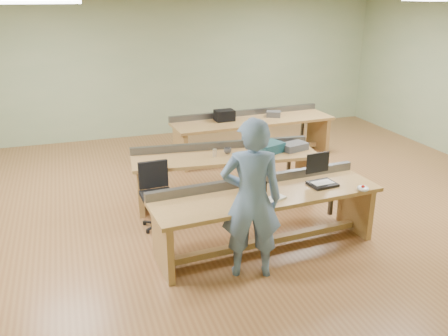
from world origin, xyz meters
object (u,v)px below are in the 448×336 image
Objects in this scene: task_chair at (157,204)px; parts_bin_grey at (294,146)px; workbench_front at (266,207)px; person at (251,200)px; workbench_mid at (225,166)px; camera_bag at (255,187)px; parts_bin_teal at (269,148)px; laptop_base at (322,184)px; workbench_back at (252,129)px; drinks_can at (215,153)px; mug at (227,151)px.

parts_bin_grey is (2.25, 0.41, 0.47)m from task_chair.
workbench_front is 0.73m from person.
parts_bin_grey is (1.09, -0.13, 0.25)m from workbench_mid.
parts_bin_grey is at bearing 51.56° from camera_bag.
laptop_base is at bearing -85.59° from parts_bin_teal.
parts_bin_teal is at bearing 177.12° from parts_bin_grey.
workbench_mid is 7.16× the size of parts_bin_grey.
parts_bin_teal reaches higher than workbench_back.
workbench_front is at bearing -82.98° from drinks_can.
camera_bag is 0.28× the size of task_chair.
workbench_back is 9.54× the size of laptop_base.
workbench_back is at bearing 75.19° from parts_bin_teal.
task_chair is (-2.34, -2.37, -0.23)m from workbench_back.
person is at bearing -114.85° from workbench_back.
parts_bin_grey is (1.22, 1.39, -0.03)m from camera_bag.
laptop_base is at bearing -102.20° from parts_bin_grey.
drinks_can is (-0.23, -0.07, 0.01)m from mug.
laptop_base is at bearing -4.31° from workbench_front.
mug is (0.18, 1.55, -0.04)m from camera_bag.
workbench_front is 1.60m from mug.
workbench_front is 25.36× the size of mug.
laptop_base is 0.37× the size of task_chair.
drinks_can is (-0.19, 1.51, 0.25)m from workbench_front.
person is 2.01m from drinks_can.
camera_bag is at bearing -114.21° from workbench_back.
parts_bin_teal is 3.73× the size of drinks_can.
workbench_front is at bearing -91.42° from mug.
task_chair is 7.88× the size of drinks_can.
workbench_front is at bearing -43.34° from task_chair.
parts_bin_grey is 3.50× the size of drinks_can.
mug is at bearing 171.19° from parts_bin_grey.
parts_bin_teal is at bearing 88.62° from laptop_base.
drinks_can is at bearing 175.82° from parts_bin_grey.
workbench_front is 1.58× the size of person.
drinks_can is at bearing 116.43° from laptop_base.
person is 7.40× the size of camera_bag.
workbench_mid is 0.73m from parts_bin_teal.
person is 16.09× the size of mug.
task_chair is (-1.94, 1.02, -0.44)m from laptop_base.
parts_bin_teal reaches higher than workbench_front.
task_chair is at bearing -153.22° from drinks_can.
drinks_can reaches higher than workbench_front.
mug is (0.44, 2.07, -0.13)m from person.
workbench_back is 27.68× the size of mug.
person is at bearing -65.14° from task_chair.
workbench_back is 3.61m from camera_bag.
drinks_can is (-1.36, -1.88, 0.24)m from workbench_back.
laptop_base is (-0.40, -3.39, 0.21)m from workbench_back.
drinks_can reaches higher than laptop_base.
task_chair is 1.20m from drinks_can.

